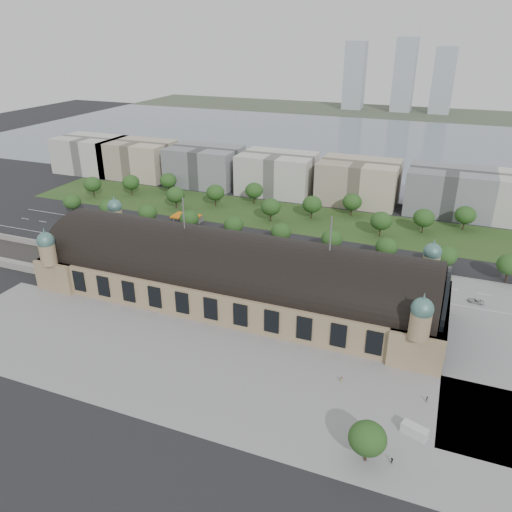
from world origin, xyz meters
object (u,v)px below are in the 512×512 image
at_px(van_south, 413,430).
at_px(parked_car_2, 113,244).
at_px(pedestrian_0, 341,380).
at_px(pedestrian_4, 392,461).
at_px(parked_car_3, 177,255).
at_px(pedestrian_2, 427,399).
at_px(petrol_station, 191,218).
at_px(parked_car_0, 138,248).
at_px(traffic_car_0, 83,234).
at_px(parked_car_6, 172,255).
at_px(parked_car_5, 210,261).
at_px(bus_east, 289,270).
at_px(parked_car_1, 157,256).
at_px(bus_mid, 248,258).
at_px(traffic_car_2, 121,238).
at_px(traffic_car_4, 291,262).
at_px(bus_west, 280,263).
at_px(parked_car_4, 203,261).
at_px(traffic_car_1, 119,232).
at_px(traffic_car_6, 476,301).

bearing_deg(van_south, parked_car_2, 172.78).
distance_m(pedestrian_0, pedestrian_4, 30.45).
relative_size(parked_car_3, pedestrian_2, 2.54).
xyz_separation_m(parked_car_3, pedestrian_2, (111.57, -58.51, 0.12)).
relative_size(petrol_station, parked_car_0, 2.79).
height_order(traffic_car_0, parked_car_2, parked_car_2).
xyz_separation_m(traffic_car_0, parked_car_6, (53.55, -5.52, 0.03)).
distance_m(parked_car_5, bus_east, 35.78).
relative_size(parked_car_1, bus_mid, 0.43).
relative_size(traffic_car_2, parked_car_2, 0.98).
relative_size(traffic_car_4, parked_car_1, 0.85).
bearing_deg(bus_west, parked_car_5, 105.17).
bearing_deg(bus_mid, parked_car_4, 118.93).
relative_size(parked_car_4, bus_west, 0.32).
relative_size(petrol_station, parked_car_2, 2.49).
xyz_separation_m(parked_car_0, bus_mid, (52.23, 7.00, 0.95)).
height_order(parked_car_3, bus_west, bus_west).
relative_size(traffic_car_2, traffic_car_4, 1.17).
bearing_deg(bus_west, parked_car_6, 100.19).
distance_m(parked_car_2, pedestrian_2, 157.11).
xyz_separation_m(parked_car_5, van_south, (92.74, -72.42, 0.68)).
xyz_separation_m(traffic_car_2, parked_car_5, (51.56, -7.26, -0.07)).
relative_size(bus_east, pedestrian_2, 7.41).
height_order(traffic_car_1, parked_car_1, traffic_car_1).
bearing_deg(traffic_car_6, parked_car_5, -79.55).
bearing_deg(parked_car_1, van_south, 25.64).
distance_m(parked_car_3, pedestrian_4, 134.67).
bearing_deg(traffic_car_0, traffic_car_4, 96.62).
bearing_deg(pedestrian_4, parked_car_5, -104.10).
xyz_separation_m(parked_car_2, pedestrian_0, (122.19, -58.81, 0.08)).
bearing_deg(parked_car_4, traffic_car_2, -127.56).
bearing_deg(traffic_car_6, parked_car_0, -80.20).
relative_size(parked_car_0, parked_car_6, 1.10).
height_order(traffic_car_2, parked_car_1, parked_car_1).
height_order(traffic_car_2, bus_east, bus_east).
bearing_deg(van_south, pedestrian_2, 100.04).
relative_size(parked_car_0, bus_west, 0.38).
bearing_deg(bus_east, parked_car_2, 86.65).
relative_size(traffic_car_1, parked_car_6, 1.03).
bearing_deg(parked_car_3, bus_east, 69.04).
xyz_separation_m(traffic_car_4, traffic_car_6, (74.39, -7.38, -0.03)).
distance_m(traffic_car_2, traffic_car_6, 159.29).
bearing_deg(parked_car_6, traffic_car_6, 54.66).
bearing_deg(traffic_car_4, bus_east, 11.82).
xyz_separation_m(petrol_station, traffic_car_4, (64.15, -28.06, -2.15)).
relative_size(parked_car_4, parked_car_5, 0.82).
distance_m(parked_car_0, pedestrian_4, 151.21).
relative_size(parked_car_5, pedestrian_4, 3.14).
distance_m(petrol_station, pedestrian_2, 160.05).
xyz_separation_m(petrol_station, parked_car_4, (28.24, -41.33, -2.27)).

